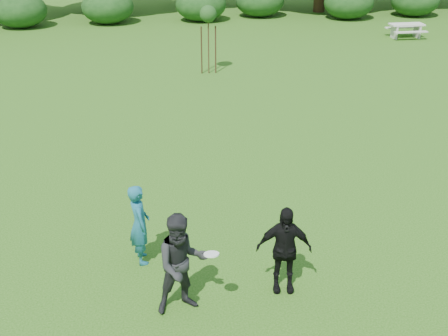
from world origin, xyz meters
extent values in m
plane|color=#19470C|center=(0.00, 0.00, 0.00)|extent=(120.00, 120.00, 0.00)
imported|color=#195B73|center=(-1.99, 1.14, 0.87)|extent=(0.52, 0.70, 1.74)
imported|color=#242426|center=(-1.26, -0.50, 0.98)|extent=(1.07, 0.90, 1.96)
imported|color=black|center=(0.66, -0.19, 0.89)|extent=(1.09, 0.58, 1.78)
cylinder|color=white|center=(-0.77, -0.77, 1.32)|extent=(0.27, 0.27, 0.08)
cylinder|color=#3E2618|center=(1.05, 14.68, 1.25)|extent=(0.05, 0.05, 2.50)
sphere|color=#224A1A|center=(1.05, 14.68, 2.50)|extent=(0.70, 0.70, 0.70)
cylinder|color=#372215|center=(0.75, 14.68, 1.00)|extent=(0.06, 0.06, 2.00)
cylinder|color=#382316|center=(1.35, 14.68, 1.00)|extent=(0.06, 0.06, 2.00)
cube|color=beige|center=(12.32, 19.84, 0.72)|extent=(1.80, 0.75, 0.08)
cube|color=beige|center=(11.67, 19.84, 0.34)|extent=(0.10, 0.70, 0.68)
cube|color=#BBB8AE|center=(12.97, 19.84, 0.34)|extent=(0.10, 0.70, 0.68)
cube|color=beige|center=(12.32, 19.24, 0.44)|extent=(1.80, 0.28, 0.06)
cube|color=silver|center=(12.32, 20.44, 0.44)|extent=(1.80, 0.28, 0.06)
ellipsoid|color=olive|center=(20.00, 72.00, -14.30)|extent=(100.00, 64.00, 52.00)
ellipsoid|color=olive|center=(-5.00, 58.00, -7.70)|extent=(80.00, 50.00, 28.00)
ellipsoid|color=olive|center=(30.00, 60.00, -6.60)|extent=(60.00, 44.00, 24.00)
camera|label=1|loc=(-1.71, -8.69, 6.79)|focal=45.00mm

